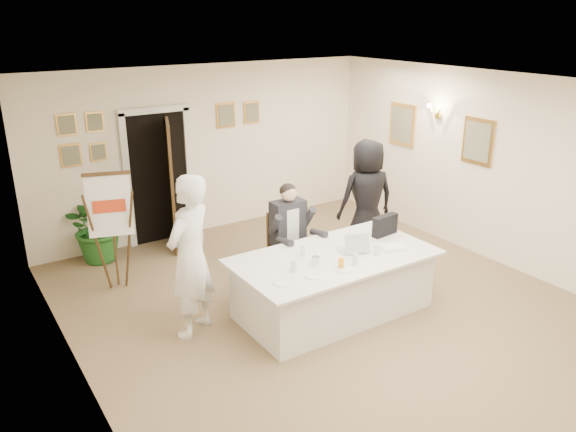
# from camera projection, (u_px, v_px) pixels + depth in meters

# --- Properties ---
(floor) EXTENTS (7.00, 7.00, 0.00)m
(floor) POSITION_uv_depth(u_px,v_px,m) (333.00, 310.00, 7.13)
(floor) COLOR brown
(floor) RESTS_ON ground
(ceiling) EXTENTS (6.00, 7.00, 0.02)m
(ceiling) POSITION_uv_depth(u_px,v_px,m) (339.00, 86.00, 6.17)
(ceiling) COLOR white
(ceiling) RESTS_ON wall_back
(wall_back) EXTENTS (6.00, 0.10, 2.80)m
(wall_back) POSITION_uv_depth(u_px,v_px,m) (208.00, 150.00, 9.41)
(wall_back) COLOR white
(wall_back) RESTS_ON floor
(wall_left) EXTENTS (0.10, 7.00, 2.80)m
(wall_left) POSITION_uv_depth(u_px,v_px,m) (75.00, 265.00, 5.11)
(wall_left) COLOR white
(wall_left) RESTS_ON floor
(wall_right) EXTENTS (0.10, 7.00, 2.80)m
(wall_right) POSITION_uv_depth(u_px,v_px,m) (498.00, 170.00, 8.19)
(wall_right) COLOR white
(wall_right) RESTS_ON floor
(doorway) EXTENTS (1.14, 0.86, 2.20)m
(doorway) POSITION_uv_depth(u_px,v_px,m) (163.00, 181.00, 8.93)
(doorway) COLOR black
(doorway) RESTS_ON floor
(pictures_back_wall) EXTENTS (3.40, 0.06, 0.80)m
(pictures_back_wall) POSITION_uv_depth(u_px,v_px,m) (161.00, 128.00, 8.82)
(pictures_back_wall) COLOR gold
(pictures_back_wall) RESTS_ON wall_back
(pictures_right_wall) EXTENTS (0.06, 2.20, 0.80)m
(pictures_right_wall) POSITION_uv_depth(u_px,v_px,m) (437.00, 133.00, 9.00)
(pictures_right_wall) COLOR gold
(pictures_right_wall) RESTS_ON wall_right
(wall_sconce) EXTENTS (0.20, 0.30, 0.24)m
(wall_sconce) POSITION_uv_depth(u_px,v_px,m) (436.00, 111.00, 8.85)
(wall_sconce) COLOR gold
(wall_sconce) RESTS_ON wall_right
(conference_table) EXTENTS (2.49, 1.33, 0.78)m
(conference_table) POSITION_uv_depth(u_px,v_px,m) (333.00, 283.00, 6.97)
(conference_table) COLOR silver
(conference_table) RESTS_ON floor
(seated_man) EXTENTS (0.68, 0.72, 1.46)m
(seated_man) POSITION_uv_depth(u_px,v_px,m) (290.00, 235.00, 7.60)
(seated_man) COLOR black
(seated_man) RESTS_ON floor
(flip_chart) EXTENTS (0.59, 0.44, 1.62)m
(flip_chart) POSITION_uv_depth(u_px,v_px,m) (113.00, 237.00, 7.45)
(flip_chart) COLOR #352010
(flip_chart) RESTS_ON floor
(standing_man) EXTENTS (0.84, 0.76, 1.93)m
(standing_man) POSITION_uv_depth(u_px,v_px,m) (190.00, 257.00, 6.33)
(standing_man) COLOR white
(standing_man) RESTS_ON floor
(standing_woman) EXTENTS (0.99, 0.77, 1.81)m
(standing_woman) POSITION_uv_depth(u_px,v_px,m) (367.00, 198.00, 8.55)
(standing_woman) COLOR black
(standing_woman) RESTS_ON floor
(potted_palm) EXTENTS (1.28, 1.23, 1.09)m
(potted_palm) POSITION_uv_depth(u_px,v_px,m) (98.00, 226.00, 8.43)
(potted_palm) COLOR #1E581D
(potted_palm) RESTS_ON floor
(laptop) EXTENTS (0.40, 0.42, 0.28)m
(laptop) POSITION_uv_depth(u_px,v_px,m) (351.00, 241.00, 6.92)
(laptop) COLOR #B7BABC
(laptop) RESTS_ON conference_table
(laptop_bag) EXTENTS (0.40, 0.15, 0.27)m
(laptop_bag) POSITION_uv_depth(u_px,v_px,m) (385.00, 225.00, 7.43)
(laptop_bag) COLOR black
(laptop_bag) RESTS_ON conference_table
(paper_stack) EXTENTS (0.37, 0.31, 0.03)m
(paper_stack) POSITION_uv_depth(u_px,v_px,m) (393.00, 247.00, 7.04)
(paper_stack) COLOR white
(paper_stack) RESTS_ON conference_table
(plate_left) EXTENTS (0.24, 0.24, 0.01)m
(plate_left) POSITION_uv_depth(u_px,v_px,m) (282.00, 282.00, 6.14)
(plate_left) COLOR white
(plate_left) RESTS_ON conference_table
(plate_mid) EXTENTS (0.20, 0.20, 0.01)m
(plate_mid) POSITION_uv_depth(u_px,v_px,m) (314.00, 276.00, 6.29)
(plate_mid) COLOR white
(plate_mid) RESTS_ON conference_table
(plate_near) EXTENTS (0.24, 0.24, 0.01)m
(plate_near) POSITION_uv_depth(u_px,v_px,m) (345.00, 269.00, 6.47)
(plate_near) COLOR white
(plate_near) RESTS_ON conference_table
(glass_a) EXTENTS (0.08, 0.08, 0.14)m
(glass_a) POSITION_uv_depth(u_px,v_px,m) (294.00, 266.00, 6.39)
(glass_a) COLOR silver
(glass_a) RESTS_ON conference_table
(glass_b) EXTENTS (0.06, 0.06, 0.14)m
(glass_b) POSITION_uv_depth(u_px,v_px,m) (355.00, 260.00, 6.55)
(glass_b) COLOR silver
(glass_b) RESTS_ON conference_table
(glass_c) EXTENTS (0.08, 0.08, 0.14)m
(glass_c) POSITION_uv_depth(u_px,v_px,m) (377.00, 250.00, 6.82)
(glass_c) COLOR silver
(glass_c) RESTS_ON conference_table
(glass_d) EXTENTS (0.08, 0.08, 0.14)m
(glass_d) POSITION_uv_depth(u_px,v_px,m) (303.00, 250.00, 6.81)
(glass_d) COLOR silver
(glass_d) RESTS_ON conference_table
(oj_glass) EXTENTS (0.09, 0.09, 0.13)m
(oj_glass) POSITION_uv_depth(u_px,v_px,m) (341.00, 263.00, 6.47)
(oj_glass) COLOR orange
(oj_glass) RESTS_ON conference_table
(steel_jug) EXTENTS (0.11, 0.11, 0.11)m
(steel_jug) POSITION_uv_depth(u_px,v_px,m) (316.00, 261.00, 6.55)
(steel_jug) COLOR silver
(steel_jug) RESTS_ON conference_table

